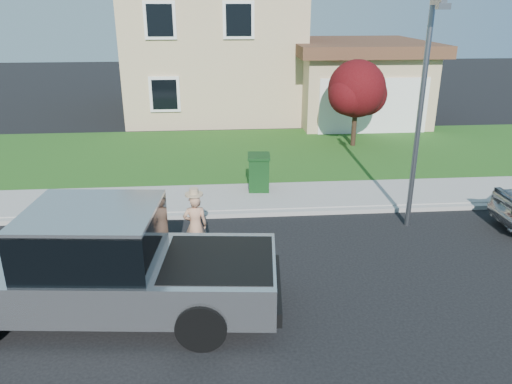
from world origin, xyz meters
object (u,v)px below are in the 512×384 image
Objects in this scene: pickup_truck at (104,266)px; woman at (195,225)px; ornamental_tree at (357,91)px; trash_bin at (259,172)px; street_lamp at (422,106)px.

pickup_truck reaches higher than woman.
ornamental_tree is (5.81, 8.35, 1.42)m from woman.
trash_bin is (-4.10, -4.66, -1.49)m from ornamental_tree.
woman is 5.87m from street_lamp.
ornamental_tree is 0.60× the size of street_lamp.
trash_bin is (3.24, 5.74, -0.27)m from pickup_truck.
pickup_truck is 3.95× the size of woman.
pickup_truck is at bearing -115.61° from trash_bin.
pickup_truck is at bearing 49.11° from woman.
trash_bin is at bearing 144.63° from street_lamp.
pickup_truck is 12.78m from ornamental_tree.
pickup_truck reaches higher than trash_bin.
street_lamp is at bearing -31.75° from trash_bin.
woman is at bearing 58.66° from pickup_truck.
ornamental_tree is 6.38m from trash_bin.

